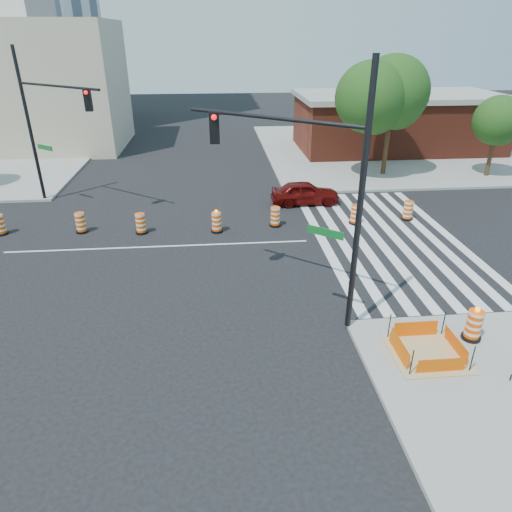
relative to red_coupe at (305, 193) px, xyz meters
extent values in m
plane|color=black|center=(-7.91, -5.28, -0.67)|extent=(120.00, 120.00, 0.00)
cube|color=gray|center=(10.09, 12.72, -0.59)|extent=(22.00, 22.00, 0.15)
cube|color=silver|center=(-0.11, -5.28, -0.66)|extent=(0.45, 13.50, 0.01)
cube|color=silver|center=(0.79, -5.28, -0.66)|extent=(0.45, 13.50, 0.01)
cube|color=silver|center=(1.69, -5.28, -0.66)|extent=(0.45, 13.50, 0.01)
cube|color=silver|center=(2.59, -5.28, -0.66)|extent=(0.45, 13.50, 0.01)
cube|color=silver|center=(3.49, -5.28, -0.66)|extent=(0.45, 13.50, 0.01)
cube|color=silver|center=(4.39, -5.28, -0.66)|extent=(0.45, 13.50, 0.01)
cube|color=silver|center=(5.29, -5.28, -0.66)|extent=(0.45, 13.50, 0.01)
cube|color=silver|center=(6.19, -5.28, -0.66)|extent=(0.45, 13.50, 0.01)
cube|color=silver|center=(-7.91, -5.28, -0.66)|extent=(14.00, 0.12, 0.01)
cube|color=tan|center=(1.09, -14.28, -0.49)|extent=(2.20, 2.20, 0.05)
cube|color=#E65704|center=(1.09, -15.18, -0.24)|extent=(1.44, 0.02, 0.55)
cube|color=#E65704|center=(1.09, -13.38, -0.24)|extent=(1.44, 0.02, 0.55)
cube|color=#E65704|center=(0.19, -14.28, -0.24)|extent=(0.02, 1.44, 0.55)
cube|color=#E65704|center=(1.99, -14.28, -0.24)|extent=(0.02, 1.44, 0.55)
cylinder|color=black|center=(0.19, -15.18, -0.07)|extent=(0.04, 0.04, 0.90)
cylinder|color=black|center=(1.99, -15.18, -0.07)|extent=(0.04, 0.04, 0.90)
cylinder|color=black|center=(0.19, -13.38, -0.07)|extent=(0.04, 0.04, 0.90)
cylinder|color=black|center=(1.99, -13.38, -0.07)|extent=(0.04, 0.04, 0.90)
cube|color=maroon|center=(10.09, 12.72, 1.43)|extent=(16.00, 8.00, 4.20)
cube|color=gray|center=(10.09, 12.72, 3.73)|extent=(16.50, 8.50, 0.40)
cube|color=#BCAF8F|center=(-19.91, 16.72, 4.33)|extent=(14.00, 10.00, 10.00)
imported|color=#530807|center=(0.00, 0.00, 0.00)|extent=(3.94, 1.65, 1.33)
cylinder|color=black|center=(-0.91, -12.55, 3.69)|extent=(0.19, 0.19, 8.41)
cylinder|color=black|center=(-3.39, -10.60, 6.00)|extent=(5.03, 4.00, 0.13)
cube|color=black|center=(-5.12, -9.23, 5.47)|extent=(0.34, 0.29, 1.05)
sphere|color=#FF0C0C|center=(-5.12, -9.41, 5.84)|extent=(0.19, 0.19, 0.19)
cube|color=#0C591E|center=(-1.73, -11.90, 2.64)|extent=(1.02, 0.81, 0.26)
cylinder|color=black|center=(-15.36, 2.01, 3.65)|extent=(0.19, 0.19, 8.33)
cylinder|color=black|center=(-12.88, 0.10, 5.94)|extent=(5.03, 3.91, 0.12)
cube|color=black|center=(-11.15, -1.23, 5.42)|extent=(0.33, 0.29, 1.04)
sphere|color=#FF0C0C|center=(-11.15, -1.41, 5.78)|extent=(0.19, 0.19, 0.19)
cube|color=#0C591E|center=(-14.53, 1.37, 2.61)|extent=(1.02, 0.80, 0.26)
cylinder|color=black|center=(2.84, -13.66, -0.47)|extent=(0.61, 0.61, 0.10)
cylinder|color=#FF5105|center=(2.84, -13.66, 0.04)|extent=(0.48, 0.48, 0.96)
sphere|color=#FF990C|center=(2.84, -13.66, 0.59)|extent=(0.16, 0.16, 0.16)
cylinder|color=#382314|center=(4.81, 4.46, 1.71)|extent=(0.33, 0.33, 4.75)
sphere|color=#124114|center=(4.81, 4.46, 4.68)|extent=(4.46, 4.46, 4.46)
sphere|color=#124114|center=(5.33, 4.77, 3.94)|extent=(3.27, 3.27, 3.27)
sphere|color=#124114|center=(4.39, 4.25, 4.23)|extent=(2.97, 2.97, 2.97)
cylinder|color=#382314|center=(6.55, 5.25, 1.81)|extent=(0.31, 0.31, 4.95)
sphere|color=#124114|center=(6.55, 5.25, 4.91)|extent=(4.64, 4.64, 4.64)
sphere|color=#124114|center=(7.04, 5.55, 4.13)|extent=(3.41, 3.41, 3.41)
sphere|color=#124114|center=(6.16, 5.06, 4.44)|extent=(3.10, 3.10, 3.10)
cylinder|color=#382314|center=(13.51, 4.17, 1.04)|extent=(0.28, 0.28, 3.42)
sphere|color=#124114|center=(13.51, 4.17, 3.18)|extent=(3.20, 3.20, 3.20)
sphere|color=#124114|center=(13.95, 4.44, 2.64)|extent=(2.35, 2.35, 2.35)
sphere|color=#124114|center=(13.16, 4.00, 2.86)|extent=(2.14, 2.14, 2.14)
cylinder|color=black|center=(-15.84, -3.09, -0.62)|extent=(0.60, 0.60, 0.10)
cylinder|color=#FF5105|center=(-15.84, -3.09, -0.12)|extent=(0.48, 0.48, 0.95)
cylinder|color=black|center=(-11.93, -3.18, -0.62)|extent=(0.60, 0.60, 0.10)
cylinder|color=#FF5105|center=(-11.93, -3.18, -0.12)|extent=(0.48, 0.48, 0.95)
cylinder|color=black|center=(-8.93, -3.57, -0.62)|extent=(0.60, 0.60, 0.10)
cylinder|color=#FF5105|center=(-8.93, -3.57, -0.12)|extent=(0.48, 0.48, 0.95)
cylinder|color=black|center=(-5.18, -3.75, -0.62)|extent=(0.60, 0.60, 0.10)
cylinder|color=#FF5105|center=(-5.18, -3.75, -0.12)|extent=(0.48, 0.48, 0.95)
sphere|color=#FF990C|center=(-5.18, -3.75, 0.43)|extent=(0.16, 0.16, 0.16)
cylinder|color=black|center=(-2.16, -3.25, -0.62)|extent=(0.60, 0.60, 0.10)
cylinder|color=#FF5105|center=(-2.16, -3.25, -0.12)|extent=(0.48, 0.48, 0.95)
cylinder|color=black|center=(2.03, -3.33, -0.62)|extent=(0.60, 0.60, 0.10)
cylinder|color=#FF5105|center=(2.03, -3.33, -0.12)|extent=(0.48, 0.48, 0.95)
cylinder|color=black|center=(5.00, -2.99, -0.62)|extent=(0.60, 0.60, 0.10)
cylinder|color=#FF5105|center=(5.00, -2.99, -0.12)|extent=(0.48, 0.48, 0.95)
camera|label=1|loc=(-5.16, -25.00, 8.36)|focal=32.00mm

